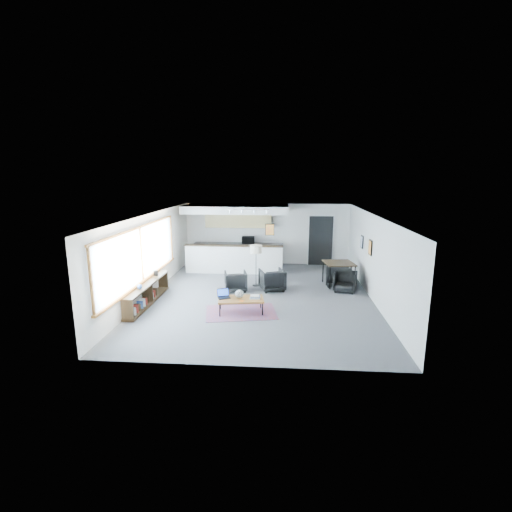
# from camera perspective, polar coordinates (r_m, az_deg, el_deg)

# --- Properties ---
(room) EXTENTS (7.02, 9.02, 2.62)m
(room) POSITION_cam_1_polar(r_m,az_deg,el_deg) (11.60, 0.58, -0.03)
(room) COLOR #4C4C4F
(room) RESTS_ON ground
(window) EXTENTS (0.10, 5.95, 1.66)m
(window) POSITION_cam_1_polar(r_m,az_deg,el_deg) (11.47, -17.28, 0.05)
(window) COLOR #8CBFFF
(window) RESTS_ON room
(console) EXTENTS (0.35, 3.00, 0.80)m
(console) POSITION_cam_1_polar(r_m,az_deg,el_deg) (11.56, -16.43, -5.59)
(console) COLOR black
(console) RESTS_ON floor
(kitchenette) EXTENTS (4.20, 1.96, 2.60)m
(kitchenette) POSITION_cam_1_polar(r_m,az_deg,el_deg) (15.33, -2.96, 3.30)
(kitchenette) COLOR white
(kitchenette) RESTS_ON floor
(doorway) EXTENTS (1.10, 0.12, 2.15)m
(doorway) POSITION_cam_1_polar(r_m,az_deg,el_deg) (16.03, 9.90, 2.43)
(doorway) COLOR black
(doorway) RESTS_ON room
(track_light) EXTENTS (1.60, 0.07, 0.15)m
(track_light) POSITION_cam_1_polar(r_m,az_deg,el_deg) (13.63, -1.27, 7.05)
(track_light) COLOR silver
(track_light) RESTS_ON room
(wall_art_lower) EXTENTS (0.03, 0.38, 0.48)m
(wall_art_lower) POSITION_cam_1_polar(r_m,az_deg,el_deg) (12.22, 17.17, 1.25)
(wall_art_lower) COLOR black
(wall_art_lower) RESTS_ON room
(wall_art_upper) EXTENTS (0.03, 0.34, 0.44)m
(wall_art_upper) POSITION_cam_1_polar(r_m,az_deg,el_deg) (13.48, 15.98, 2.10)
(wall_art_upper) COLOR black
(wall_art_upper) RESTS_ON room
(kilim_rug) EXTENTS (2.16, 1.67, 0.01)m
(kilim_rug) POSITION_cam_1_polar(r_m,az_deg,el_deg) (10.57, -2.33, -8.62)
(kilim_rug) COLOR #5C3348
(kilim_rug) RESTS_ON floor
(coffee_table) EXTENTS (1.35, 0.86, 0.41)m
(coffee_table) POSITION_cam_1_polar(r_m,az_deg,el_deg) (10.44, -2.35, -6.69)
(coffee_table) COLOR brown
(coffee_table) RESTS_ON floor
(laptop) EXTENTS (0.41, 0.38, 0.24)m
(laptop) POSITION_cam_1_polar(r_m,az_deg,el_deg) (10.53, -5.02, -5.99)
(laptop) COLOR black
(laptop) RESTS_ON coffee_table
(ceramic_pot) EXTENTS (0.23, 0.23, 0.23)m
(ceramic_pot) POSITION_cam_1_polar(r_m,az_deg,el_deg) (10.45, -2.55, -5.82)
(ceramic_pot) COLOR gray
(ceramic_pot) RESTS_ON coffee_table
(book_stack) EXTENTS (0.30, 0.25, 0.09)m
(book_stack) POSITION_cam_1_polar(r_m,az_deg,el_deg) (10.41, -0.16, -6.31)
(book_stack) COLOR silver
(book_stack) RESTS_ON coffee_table
(coaster) EXTENTS (0.14, 0.14, 0.01)m
(coaster) POSITION_cam_1_polar(r_m,az_deg,el_deg) (10.21, -2.22, -6.93)
(coaster) COLOR #E5590C
(coaster) RESTS_ON coffee_table
(armchair_left) EXTENTS (0.83, 0.80, 0.72)m
(armchair_left) POSITION_cam_1_polar(r_m,az_deg,el_deg) (12.37, -3.14, -3.75)
(armchair_left) COLOR black
(armchair_left) RESTS_ON floor
(armchair_right) EXTENTS (0.95, 0.92, 0.79)m
(armchair_right) POSITION_cam_1_polar(r_m,az_deg,el_deg) (12.41, 2.50, -3.52)
(armchair_right) COLOR black
(armchair_right) RESTS_ON floor
(floor_lamp) EXTENTS (0.42, 0.42, 1.43)m
(floor_lamp) POSITION_cam_1_polar(r_m,az_deg,el_deg) (12.72, 0.00, 0.83)
(floor_lamp) COLOR black
(floor_lamp) RESTS_ON floor
(dining_table) EXTENTS (1.12, 1.12, 0.82)m
(dining_table) POSITION_cam_1_polar(r_m,az_deg,el_deg) (13.18, 12.63, -1.28)
(dining_table) COLOR black
(dining_table) RESTS_ON floor
(dining_chair_near) EXTENTS (0.73, 0.71, 0.63)m
(dining_chair_near) POSITION_cam_1_polar(r_m,az_deg,el_deg) (12.65, 13.54, -3.93)
(dining_chair_near) COLOR black
(dining_chair_near) RESTS_ON floor
(dining_chair_far) EXTENTS (0.83, 0.79, 0.73)m
(dining_chair_far) POSITION_cam_1_polar(r_m,az_deg,el_deg) (13.20, 12.67, -2.98)
(dining_chair_far) COLOR black
(dining_chair_far) RESTS_ON floor
(microwave) EXTENTS (0.56, 0.34, 0.36)m
(microwave) POSITION_cam_1_polar(r_m,az_deg,el_deg) (15.76, -1.22, 2.58)
(microwave) COLOR black
(microwave) RESTS_ON kitchenette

